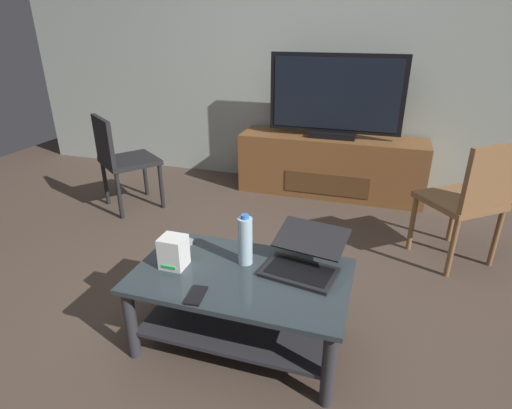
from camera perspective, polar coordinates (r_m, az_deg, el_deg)
ground_plane at (r=2.46m, az=-3.54°, el=-14.98°), size 7.68×7.68×0.00m
back_wall at (r=4.20m, az=8.23°, el=21.75°), size 6.40×0.12×2.80m
coffee_table at (r=2.12m, az=-2.04°, el=-12.54°), size 1.06×0.62×0.42m
media_cabinet at (r=4.04m, az=10.34°, el=5.37°), size 1.74×0.46×0.57m
television at (r=3.87m, az=11.01°, el=14.34°), size 1.20×0.20×0.74m
dining_chair at (r=3.04m, az=27.69°, el=0.93°), size 0.62×0.62×0.88m
side_chair at (r=3.76m, az=-18.33°, el=6.28°), size 0.62×0.62×0.84m
laptop at (r=2.07m, az=6.74°, el=-7.40°), size 0.41×0.43×0.17m
router_box at (r=2.10m, az=-11.41°, el=-6.48°), size 0.12×0.12×0.16m
water_bottle_near at (r=2.06m, az=-1.52°, el=-5.02°), size 0.07×0.07×0.27m
cell_phone at (r=1.91m, az=-8.25°, el=-12.43°), size 0.09×0.15×0.01m
tv_remote at (r=2.29m, az=-10.11°, el=-5.73°), size 0.07×0.16×0.02m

